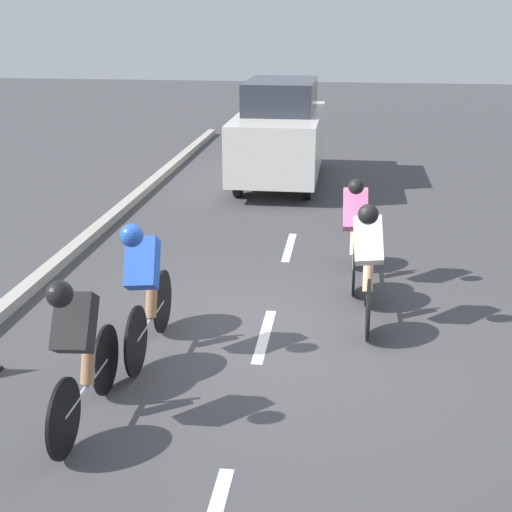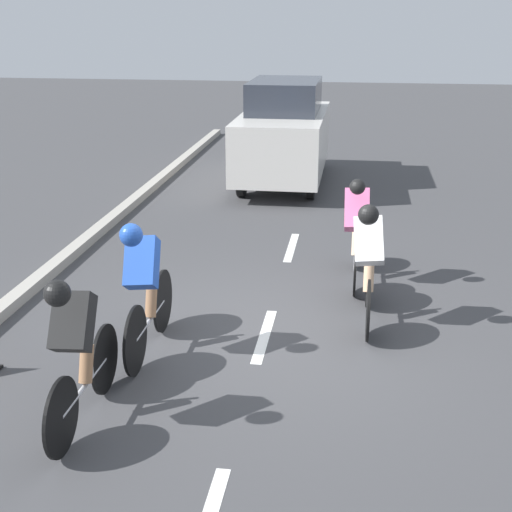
% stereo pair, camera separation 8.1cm
% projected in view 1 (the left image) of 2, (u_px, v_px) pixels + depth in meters
% --- Properties ---
extents(ground_plane, '(60.00, 60.00, 0.00)m').
position_uv_depth(ground_plane, '(265.00, 334.00, 8.09)').
color(ground_plane, '#424244').
extents(lane_stripe_mid, '(0.12, 1.40, 0.01)m').
position_uv_depth(lane_stripe_mid, '(265.00, 335.00, 8.05)').
color(lane_stripe_mid, white).
rests_on(lane_stripe_mid, ground).
extents(lane_stripe_far, '(0.12, 1.40, 0.01)m').
position_uv_depth(lane_stripe_far, '(289.00, 247.00, 11.05)').
color(lane_stripe_far, white).
rests_on(lane_stripe_far, ground).
extents(cyclist_black, '(0.34, 1.72, 1.46)m').
position_uv_depth(cyclist_black, '(78.00, 347.00, 6.07)').
color(cyclist_black, black).
rests_on(cyclist_black, ground).
extents(cyclist_white, '(0.37, 1.66, 1.51)m').
position_uv_depth(cyclist_white, '(368.00, 260.00, 8.11)').
color(cyclist_white, black).
rests_on(cyclist_white, ground).
extents(cyclist_blue, '(0.37, 1.76, 1.52)m').
position_uv_depth(cyclist_blue, '(145.00, 285.00, 7.37)').
color(cyclist_blue, black).
rests_on(cyclist_blue, ground).
extents(cyclist_pink, '(0.34, 1.71, 1.48)m').
position_uv_depth(cyclist_pink, '(355.00, 228.00, 9.40)').
color(cyclist_pink, black).
rests_on(cyclist_pink, ground).
extents(support_car, '(1.70, 4.07, 2.12)m').
position_uv_depth(support_car, '(280.00, 133.00, 14.84)').
color(support_car, black).
rests_on(support_car, ground).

